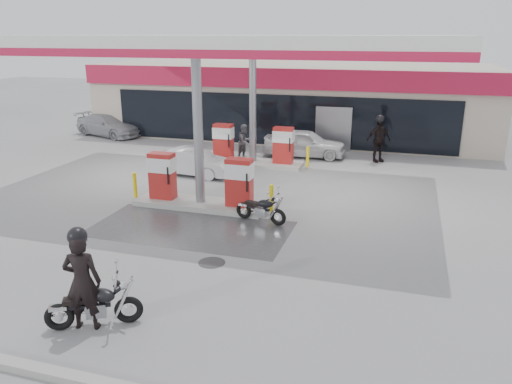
% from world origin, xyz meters
% --- Properties ---
extents(ground, '(90.00, 90.00, 0.00)m').
position_xyz_m(ground, '(0.00, 0.00, 0.00)').
color(ground, gray).
rests_on(ground, ground).
extents(wet_patch, '(6.00, 3.00, 0.00)m').
position_xyz_m(wet_patch, '(0.50, 0.00, 0.00)').
color(wet_patch, '#4C4C4F').
rests_on(wet_patch, ground).
extents(drain_cover, '(0.70, 0.70, 0.01)m').
position_xyz_m(drain_cover, '(2.00, -2.00, 0.00)').
color(drain_cover, '#38383A').
rests_on(drain_cover, ground).
extents(kerb, '(28.00, 0.25, 0.15)m').
position_xyz_m(kerb, '(0.00, -7.00, 0.07)').
color(kerb, gray).
rests_on(kerb, ground).
extents(store_building, '(22.00, 8.22, 4.00)m').
position_xyz_m(store_building, '(0.01, 15.94, 2.01)').
color(store_building, '#C0B3A1').
rests_on(store_building, ground).
extents(canopy, '(16.00, 10.02, 5.51)m').
position_xyz_m(canopy, '(0.00, 5.00, 5.27)').
color(canopy, silver).
rests_on(canopy, ground).
extents(pump_island_near, '(5.14, 1.30, 1.78)m').
position_xyz_m(pump_island_near, '(0.00, 2.00, 0.71)').
color(pump_island_near, '#9E9E99').
rests_on(pump_island_near, ground).
extents(pump_island_far, '(5.14, 1.30, 1.78)m').
position_xyz_m(pump_island_far, '(0.00, 8.00, 0.71)').
color(pump_island_far, '#9E9E99').
rests_on(pump_island_far, ground).
extents(main_motorcycle, '(1.75, 1.09, 0.99)m').
position_xyz_m(main_motorcycle, '(0.87, -5.39, 0.44)').
color(main_motorcycle, black).
rests_on(main_motorcycle, ground).
extents(biker_main, '(0.84, 0.66, 2.02)m').
position_xyz_m(biker_main, '(0.71, -5.49, 1.01)').
color(biker_main, black).
rests_on(biker_main, ground).
extents(parked_motorcycle, '(1.76, 0.78, 0.91)m').
position_xyz_m(parked_motorcycle, '(2.40, 1.19, 0.40)').
color(parked_motorcycle, black).
rests_on(parked_motorcycle, ground).
extents(sedan_white, '(4.00, 1.83, 1.33)m').
position_xyz_m(sedan_white, '(1.92, 10.20, 0.66)').
color(sedan_white, silver).
rests_on(sedan_white, ground).
extents(attendant, '(0.89, 0.98, 1.63)m').
position_xyz_m(attendant, '(-0.71, 9.00, 0.82)').
color(attendant, slate).
rests_on(attendant, ground).
extents(hatchback_silver, '(3.51, 1.44, 1.13)m').
position_xyz_m(hatchback_silver, '(-1.85, 5.60, 0.57)').
color(hatchback_silver, '#B5B8BD').
rests_on(hatchback_silver, ground).
extents(parked_car_left, '(4.64, 2.98, 1.25)m').
position_xyz_m(parked_car_left, '(-10.00, 12.00, 0.63)').
color(parked_car_left, '#9D9FA5').
rests_on(parked_car_left, ground).
extents(biker_walking, '(1.27, 1.08, 2.04)m').
position_xyz_m(biker_walking, '(5.34, 10.20, 1.02)').
color(biker_walking, black).
rests_on(biker_walking, ground).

